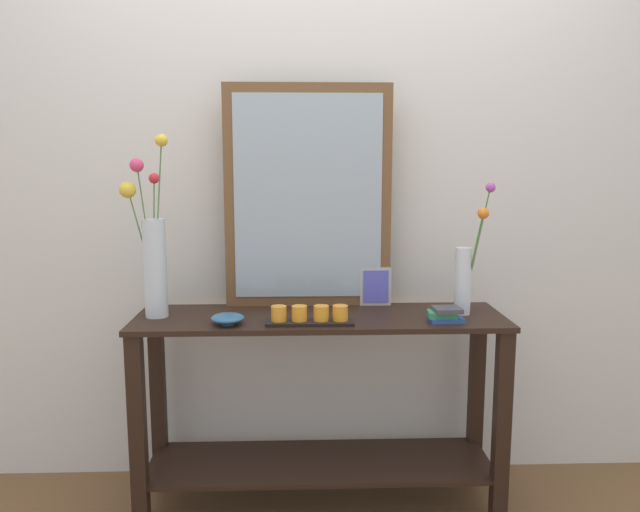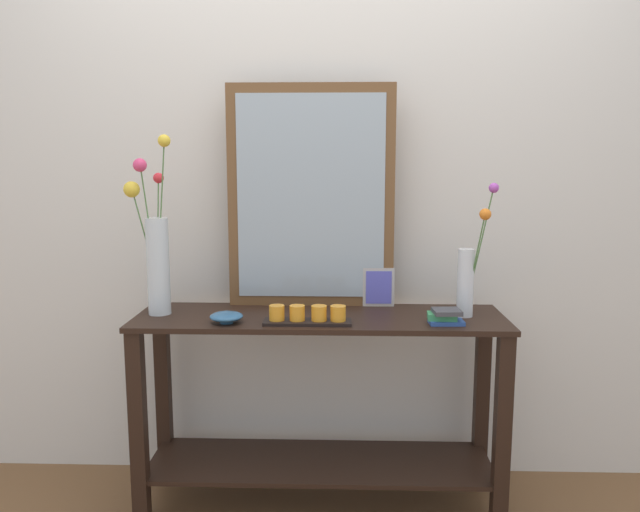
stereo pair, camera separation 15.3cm
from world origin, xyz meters
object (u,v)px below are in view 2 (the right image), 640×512
vase_right (468,274)px  tall_vase_left (156,251)px  book_stack (445,317)px  console_table (320,393)px  candle_tray (307,316)px  picture_frame_small (379,287)px  decorative_bowl (226,317)px  mirror_leaning (311,197)px

vase_right → tall_vase_left: bearing=179.7°
book_stack → console_table: bearing=166.9°
vase_right → candle_tray: (-0.60, -0.12, -0.14)m
vase_right → picture_frame_small: bearing=153.9°
picture_frame_small → book_stack: bearing=-50.3°
candle_tray → picture_frame_small: bearing=45.7°
console_table → book_stack: size_ratio=10.66×
console_table → vase_right: size_ratio=2.79×
vase_right → console_table: bearing=-179.7°
decorative_bowl → vase_right: bearing=7.8°
tall_vase_left → book_stack: bearing=-6.1°
mirror_leaning → decorative_bowl: 0.59m
picture_frame_small → book_stack: size_ratio=1.19×
picture_frame_small → console_table: bearing=-145.1°
vase_right → mirror_leaning: bearing=164.3°
picture_frame_small → decorative_bowl: picture_frame_small is taller
candle_tray → book_stack: (0.50, 0.01, -0.00)m
tall_vase_left → vase_right: bearing=-0.3°
console_table → mirror_leaning: 0.77m
candle_tray → decorative_bowl: size_ratio=2.63×
vase_right → picture_frame_small: 0.37m
console_table → tall_vase_left: size_ratio=2.06×
picture_frame_small → book_stack: picture_frame_small is taller
candle_tray → book_stack: candle_tray is taller
decorative_bowl → candle_tray: bearing=-0.1°
candle_tray → mirror_leaning: bearing=90.0°
candle_tray → decorative_bowl: 0.30m
tall_vase_left → mirror_leaning: bearing=15.6°
tall_vase_left → vase_right: (1.18, -0.01, -0.08)m
mirror_leaning → picture_frame_small: 0.46m
console_table → candle_tray: bearing=-109.3°
mirror_leaning → candle_tray: bearing=-90.0°
tall_vase_left → decorative_bowl: bearing=-23.9°
tall_vase_left → vase_right: 1.18m
mirror_leaning → tall_vase_left: bearing=-164.4°
book_stack → candle_tray: bearing=-178.5°
vase_right → book_stack: 0.20m
vase_right → decorative_bowl: size_ratio=4.18×
vase_right → picture_frame_small: size_ratio=3.20×
console_table → picture_frame_small: bearing=34.9°
mirror_leaning → book_stack: size_ratio=6.71×
picture_frame_small → tall_vase_left: bearing=-169.8°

